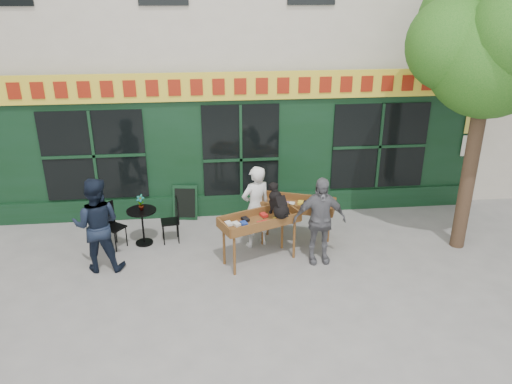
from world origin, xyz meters
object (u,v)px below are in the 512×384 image
Objects in this scene: bistro_table at (142,220)px; man_left at (97,225)px; woman at (256,207)px; book_cart_right at (296,207)px; man_right at (319,220)px; book_cart_center at (260,223)px; dog at (279,200)px.

man_left reaches higher than bistro_table.
woman is 0.95× the size of man_left.
woman is 0.83m from book_cart_right.
book_cart_right is 0.81m from man_right.
woman is at bearing 146.74° from man_right.
man_left is (-0.70, -0.90, 0.37)m from bistro_table.
woman is at bearing -7.60° from bistro_table.
dog is (0.35, -0.05, 0.47)m from book_cart_center.
man_right is 4.14m from man_left.
dog reaches higher than book_cart_right.
book_cart_right is at bearing 32.64° from dog.
man_right is at bearing -47.58° from book_cart_right.
bistro_table is at bearing 163.38° from man_right.
dog is 3.38m from man_left.
book_cart_right is at bearing 112.42° from man_right.
woman reaches higher than dog.
book_cart_center is 1.13m from man_right.
bistro_table is 0.42× the size of man_left.
man_right reaches higher than woman.
bistro_table is at bearing -165.12° from book_cart_right.
man_left reaches higher than dog.
man_right is at bearing -26.99° from dog.
dog is at bearing -103.97° from book_cart_right.
book_cart_right is (0.48, 0.69, -0.47)m from dog.
book_cart_center is at bearing 149.10° from dog.
book_cart_center reaches higher than bistro_table.
book_cart_right is (0.83, 0.64, 0.00)m from book_cart_center.
book_cart_center is at bearing -178.66° from man_left.
dog is at bearing 176.40° from man_right.
book_cart_center is at bearing 67.23° from woman.
book_cart_right is 2.13× the size of bistro_table.
bistro_table is (-3.13, 0.31, -0.28)m from book_cart_right.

